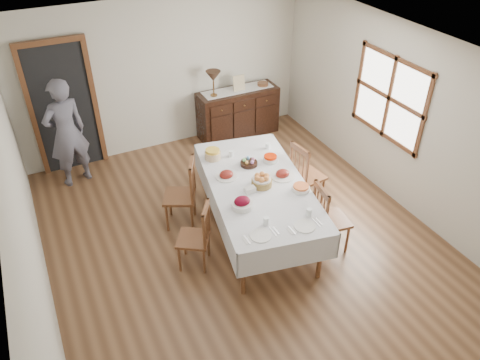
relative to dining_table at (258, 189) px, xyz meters
name	(u,v)px	position (x,y,z in m)	size (l,w,h in m)	color
ground	(243,240)	(-0.25, -0.08, -0.73)	(6.00, 6.00, 0.00)	brown
room_shell	(218,123)	(-0.39, 0.34, 0.91)	(5.02, 6.02, 2.65)	white
dining_table	(258,189)	(0.00, 0.00, 0.00)	(1.65, 2.60, 0.83)	silver
chair_left_near	(197,236)	(-0.96, -0.22, -0.26)	(0.54, 0.54, 0.93)	brown
chair_left_far	(183,193)	(-0.82, 0.63, -0.21)	(0.58, 0.58, 1.04)	brown
chair_right_near	(328,218)	(0.68, -0.68, -0.22)	(0.48, 0.48, 1.01)	brown
chair_right_far	(305,174)	(0.95, 0.30, -0.22)	(0.47, 0.47, 1.02)	brown
sideboard	(238,113)	(0.99, 2.64, -0.29)	(1.48, 0.54, 0.89)	black
person	(66,130)	(-2.03, 2.39, 0.20)	(0.59, 0.37, 1.87)	#575664
bread_basket	(262,181)	(0.02, -0.06, 0.17)	(0.27, 0.27, 0.17)	olive
egg_basket	(249,163)	(0.10, 0.45, 0.13)	(0.24, 0.24, 0.11)	black
ham_platter_a	(226,175)	(-0.31, 0.32, 0.13)	(0.29, 0.29, 0.11)	silver
ham_platter_b	(282,174)	(0.38, 0.01, 0.12)	(0.34, 0.34, 0.11)	silver
beet_bowl	(242,203)	(-0.41, -0.36, 0.16)	(0.26, 0.26, 0.15)	silver
carrot_bowl	(270,159)	(0.41, 0.40, 0.14)	(0.20, 0.20, 0.09)	silver
pineapple_bowl	(213,154)	(-0.28, 0.82, 0.16)	(0.23, 0.23, 0.14)	#CCAF85
casserole_dish	(301,188)	(0.43, -0.37, 0.13)	(0.23, 0.23, 0.07)	silver
butter_dish	(250,190)	(-0.18, -0.12, 0.13)	(0.15, 0.11, 0.07)	silver
setting_left	(262,231)	(-0.40, -0.87, 0.12)	(0.44, 0.31, 0.10)	silver
setting_right	(306,222)	(0.13, -0.95, 0.12)	(0.44, 0.31, 0.10)	silver
glass_far_a	(231,154)	(-0.03, 0.76, 0.14)	(0.07, 0.07, 0.09)	white
glass_far_b	(268,146)	(0.55, 0.72, 0.14)	(0.07, 0.07, 0.09)	white
runner	(238,90)	(1.00, 2.66, 0.16)	(1.30, 0.35, 0.01)	silver
table_lamp	(213,77)	(0.51, 2.60, 0.51)	(0.26, 0.26, 0.46)	brown
picture_frame	(239,83)	(1.01, 2.63, 0.29)	(0.22, 0.08, 0.28)	tan
deco_bowl	(263,84)	(1.49, 2.62, 0.18)	(0.20, 0.20, 0.06)	brown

